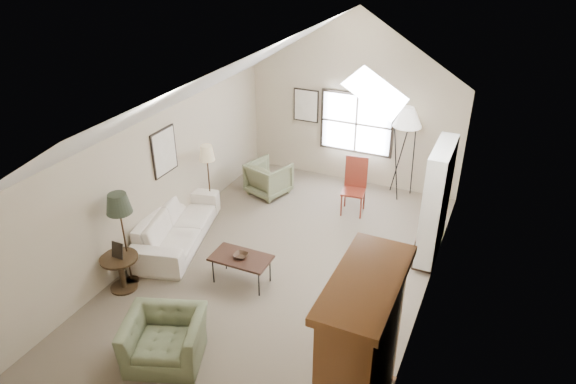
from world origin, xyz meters
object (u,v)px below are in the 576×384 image
at_px(armoire, 360,355).
at_px(armchair_far, 269,178).
at_px(side_chair, 354,187).
at_px(coffee_table, 242,269).
at_px(side_table, 122,273).
at_px(sofa, 177,224).
at_px(armchair_near, 165,339).

relative_size(armoire, armchair_far, 2.62).
bearing_deg(side_chair, coffee_table, -115.60).
height_order(armoire, coffee_table, armoire).
xyz_separation_m(armchair_far, side_table, (-0.75, -4.07, -0.07)).
height_order(armchair_far, coffee_table, armchair_far).
bearing_deg(side_chair, armchair_far, 171.40).
bearing_deg(armchair_far, sofa, 90.39).
bearing_deg(armchair_near, side_chair, 57.12).
distance_m(armoire, side_table, 4.54).
bearing_deg(coffee_table, armchair_near, -94.00).
height_order(sofa, coffee_table, sofa).
relative_size(armchair_near, side_chair, 0.88).
xyz_separation_m(coffee_table, side_chair, (1.00, 3.06, 0.35)).
xyz_separation_m(armchair_near, coffee_table, (0.14, 1.97, -0.09)).
bearing_deg(coffee_table, side_table, -151.05).
height_order(armchair_far, side_chair, side_chair).
bearing_deg(armoire, side_table, 168.64).
distance_m(armoire, coffee_table, 3.32).
height_order(armchair_far, side_table, armchair_far).
height_order(armoire, sofa, armoire).
relative_size(sofa, side_table, 3.99).
bearing_deg(side_table, sofa, 90.00).
height_order(armoire, armchair_near, armoire).
relative_size(sofa, armchair_far, 2.99).
relative_size(armchair_near, coffee_table, 1.06).
relative_size(sofa, side_chair, 2.06).
relative_size(sofa, armchair_near, 2.33).
distance_m(coffee_table, side_table, 2.01).
height_order(armoire, side_chair, armoire).
height_order(sofa, armchair_near, sofa).
bearing_deg(armchair_near, coffee_table, 65.85).
xyz_separation_m(sofa, armchair_near, (1.62, -2.60, -0.02)).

